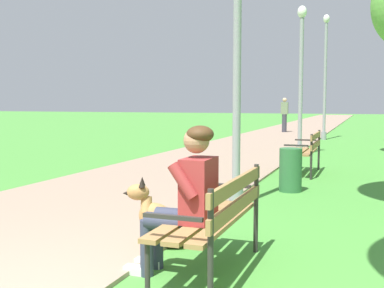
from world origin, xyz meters
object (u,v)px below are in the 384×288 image
object	(u,v)px
park_bench_mid	(306,149)
pedestrian_distant	(284,115)
lamp_post_mid	(301,79)
person_seated_on_near_bench	(186,195)
litter_bin	(291,170)
dog_shepherd	(162,222)
lamp_post_near	(237,43)
lamp_post_far	(325,76)
park_bench_near	(216,214)

from	to	relation	value
park_bench_mid	pedestrian_distant	xyz separation A→B (m)	(-2.61, 12.87, 0.33)
park_bench_mid	lamp_post_mid	distance (m)	3.63
person_seated_on_near_bench	litter_bin	distance (m)	4.13
park_bench_mid	person_seated_on_near_bench	bearing A→B (deg)	-91.81
dog_shepherd	lamp_post_mid	size ratio (longest dim) A/B	0.20
person_seated_on_near_bench	lamp_post_near	world-z (taller)	lamp_post_near
lamp_post_mid	pedestrian_distant	world-z (taller)	lamp_post_mid
dog_shepherd	lamp_post_far	world-z (taller)	lamp_post_far
lamp_post_near	lamp_post_far	world-z (taller)	lamp_post_far
person_seated_on_near_bench	lamp_post_mid	world-z (taller)	lamp_post_mid
pedestrian_distant	lamp_post_mid	bearing A→B (deg)	-78.04
lamp_post_far	lamp_post_near	bearing A→B (deg)	-90.18
park_bench_mid	lamp_post_near	size ratio (longest dim) A/B	0.35
lamp_post_mid	lamp_post_near	bearing A→B (deg)	-89.56
litter_bin	person_seated_on_near_bench	bearing A→B (deg)	-92.85
lamp_post_far	litter_bin	world-z (taller)	lamp_post_far
pedestrian_distant	litter_bin	bearing A→B (deg)	-80.01
lamp_post_mid	lamp_post_far	bearing A→B (deg)	89.14
dog_shepherd	park_bench_mid	bearing A→B (deg)	82.75
park_bench_mid	litter_bin	xyz separation A→B (m)	(0.01, -2.02, -0.16)
person_seated_on_near_bench	dog_shepherd	world-z (taller)	person_seated_on_near_bench
lamp_post_mid	litter_bin	size ratio (longest dim) A/B	5.65
person_seated_on_near_bench	lamp_post_mid	bearing A→B (deg)	92.31
lamp_post_near	pedestrian_distant	xyz separation A→B (m)	(-2.09, 16.26, -1.39)
lamp_post_far	pedestrian_distant	bearing A→B (deg)	120.31
lamp_post_near	park_bench_mid	bearing A→B (deg)	81.26
park_bench_near	litter_bin	distance (m)	3.97
person_seated_on_near_bench	lamp_post_far	world-z (taller)	lamp_post_far
person_seated_on_near_bench	lamp_post_far	bearing A→B (deg)	91.08
person_seated_on_near_bench	pedestrian_distant	world-z (taller)	pedestrian_distant
park_bench_mid	lamp_post_far	distance (m)	9.44
lamp_post_near	lamp_post_far	bearing A→B (deg)	89.82
lamp_post_near	lamp_post_mid	world-z (taller)	lamp_post_near
park_bench_near	park_bench_mid	size ratio (longest dim) A/B	1.00
park_bench_mid	lamp_post_far	size ratio (longest dim) A/B	0.32
litter_bin	lamp_post_near	bearing A→B (deg)	-111.22
lamp_post_mid	litter_bin	world-z (taller)	lamp_post_mid
dog_shepherd	litter_bin	xyz separation A→B (m)	(0.71, 3.46, 0.09)
dog_shepherd	person_seated_on_near_bench	bearing A→B (deg)	-52.13
lamp_post_mid	litter_bin	bearing A→B (deg)	-83.68
park_bench_near	dog_shepherd	xyz separation A→B (m)	(-0.71, 0.50, -0.25)
dog_shepherd	lamp_post_near	xyz separation A→B (m)	(0.18, 2.10, 1.97)
park_bench_near	person_seated_on_near_bench	distance (m)	0.31
lamp_post_mid	lamp_post_far	xyz separation A→B (m)	(0.09, 5.98, 0.40)
lamp_post_far	litter_bin	bearing A→B (deg)	-87.49
dog_shepherd	lamp_post_far	distance (m)	14.87
person_seated_on_near_bench	park_bench_near	bearing A→B (deg)	35.47
lamp_post_mid	park_bench_near	bearing A→B (deg)	-86.37
park_bench_mid	dog_shepherd	bearing A→B (deg)	-97.25
person_seated_on_near_bench	lamp_post_mid	size ratio (longest dim) A/B	0.32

